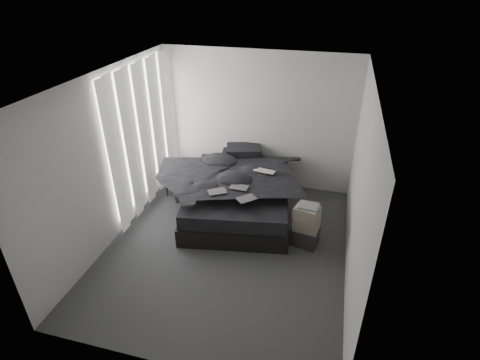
% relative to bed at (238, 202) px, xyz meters
% --- Properties ---
extents(floor, '(3.60, 4.20, 0.01)m').
position_rel_bed_xyz_m(floor, '(0.09, -1.02, -0.16)').
color(floor, '#373639').
rests_on(floor, ground).
extents(ceiling, '(3.60, 4.20, 0.01)m').
position_rel_bed_xyz_m(ceiling, '(0.09, -1.02, 2.44)').
color(ceiling, white).
rests_on(ceiling, ground).
extents(wall_back, '(3.60, 0.01, 2.60)m').
position_rel_bed_xyz_m(wall_back, '(0.09, 1.08, 1.14)').
color(wall_back, beige).
rests_on(wall_back, ground).
extents(wall_front, '(3.60, 0.01, 2.60)m').
position_rel_bed_xyz_m(wall_front, '(0.09, -3.12, 1.14)').
color(wall_front, beige).
rests_on(wall_front, ground).
extents(wall_left, '(0.01, 4.20, 2.60)m').
position_rel_bed_xyz_m(wall_left, '(-1.71, -1.02, 1.14)').
color(wall_left, beige).
rests_on(wall_left, ground).
extents(wall_right, '(0.01, 4.20, 2.60)m').
position_rel_bed_xyz_m(wall_right, '(1.89, -1.02, 1.14)').
color(wall_right, beige).
rests_on(wall_right, ground).
extents(window_left, '(0.02, 2.00, 2.30)m').
position_rel_bed_xyz_m(window_left, '(-1.69, -0.12, 1.19)').
color(window_left, white).
rests_on(window_left, wall_left).
extents(curtain_left, '(0.06, 2.12, 2.48)m').
position_rel_bed_xyz_m(curtain_left, '(-1.64, -0.12, 1.12)').
color(curtain_left, white).
rests_on(curtain_left, wall_left).
extents(bed, '(2.08, 2.53, 0.31)m').
position_rel_bed_xyz_m(bed, '(0.00, 0.00, 0.00)').
color(bed, black).
rests_on(bed, floor).
extents(mattress, '(2.00, 2.46, 0.24)m').
position_rel_bed_xyz_m(mattress, '(0.00, 0.00, 0.28)').
color(mattress, black).
rests_on(mattress, bed).
extents(duvet, '(1.98, 2.20, 0.27)m').
position_rel_bed_xyz_m(duvet, '(0.01, -0.05, 0.53)').
color(duvet, black).
rests_on(duvet, mattress).
extents(pillow_lower, '(0.75, 0.57, 0.16)m').
position_rel_bed_xyz_m(pillow_lower, '(-0.20, 0.87, 0.48)').
color(pillow_lower, black).
rests_on(pillow_lower, mattress).
extents(pillow_upper, '(0.74, 0.60, 0.14)m').
position_rel_bed_xyz_m(pillow_upper, '(-0.12, 0.86, 0.63)').
color(pillow_upper, black).
rests_on(pillow_upper, pillow_lower).
extents(laptop, '(0.40, 0.29, 0.03)m').
position_rel_bed_xyz_m(laptop, '(0.41, 0.12, 0.68)').
color(laptop, silver).
rests_on(laptop, duvet).
extents(comic_a, '(0.34, 0.31, 0.01)m').
position_rel_bed_xyz_m(comic_a, '(-0.17, -0.65, 0.67)').
color(comic_a, black).
rests_on(comic_a, duvet).
extents(comic_b, '(0.30, 0.20, 0.01)m').
position_rel_bed_xyz_m(comic_b, '(0.13, -0.43, 0.68)').
color(comic_b, black).
rests_on(comic_b, duvet).
extents(comic_c, '(0.34, 0.34, 0.01)m').
position_rel_bed_xyz_m(comic_c, '(0.32, -0.73, 0.68)').
color(comic_c, black).
rests_on(comic_c, duvet).
extents(side_stand, '(0.46, 0.46, 0.64)m').
position_rel_bed_xyz_m(side_stand, '(-1.37, 0.28, 0.16)').
color(side_stand, black).
rests_on(side_stand, floor).
extents(papers, '(0.31, 0.29, 0.01)m').
position_rel_bed_xyz_m(papers, '(-1.36, 0.28, 0.49)').
color(papers, white).
rests_on(papers, side_stand).
extents(floor_books, '(0.18, 0.22, 0.13)m').
position_rel_bed_xyz_m(floor_books, '(-1.15, 0.02, -0.09)').
color(floor_books, black).
rests_on(floor_books, floor).
extents(box_lower, '(0.46, 0.39, 0.29)m').
position_rel_bed_xyz_m(box_lower, '(1.25, -0.65, -0.01)').
color(box_lower, black).
rests_on(box_lower, floor).
extents(box_mid, '(0.41, 0.35, 0.22)m').
position_rel_bed_xyz_m(box_mid, '(1.26, -0.66, 0.25)').
color(box_mid, '#6C6055').
rests_on(box_mid, box_lower).
extents(box_upper, '(0.42, 0.37, 0.16)m').
position_rel_bed_xyz_m(box_upper, '(1.24, -0.64, 0.44)').
color(box_upper, '#6C6055').
rests_on(box_upper, box_mid).
extents(art_book_white, '(0.35, 0.30, 0.03)m').
position_rel_bed_xyz_m(art_book_white, '(1.25, -0.65, 0.53)').
color(art_book_white, silver).
rests_on(art_book_white, box_upper).
extents(art_book_snake, '(0.32, 0.27, 0.03)m').
position_rel_bed_xyz_m(art_book_snake, '(1.26, -0.66, 0.56)').
color(art_book_snake, silver).
rests_on(art_book_snake, art_book_white).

